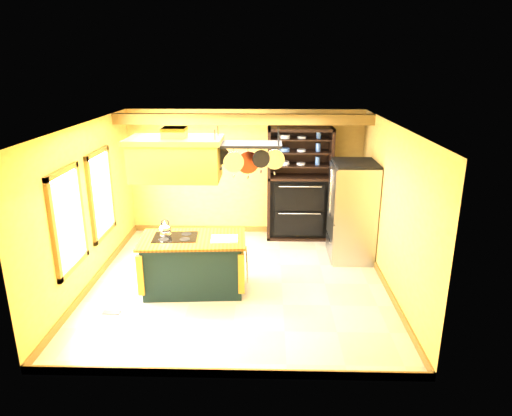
{
  "coord_description": "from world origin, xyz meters",
  "views": [
    {
      "loc": [
        0.48,
        -7.09,
        3.64
      ],
      "look_at": [
        0.29,
        0.3,
        1.26
      ],
      "focal_mm": 32.0,
      "sensor_mm": 36.0,
      "label": 1
    }
  ],
  "objects_px": {
    "kitchen_island": "(194,264)",
    "refrigerator": "(352,213)",
    "pot_rack": "(248,151)",
    "range_hood": "(176,157)",
    "hutch": "(299,196)"
  },
  "relations": [
    {
      "from": "pot_rack",
      "to": "hutch",
      "type": "distance_m",
      "value": 3.03
    },
    {
      "from": "kitchen_island",
      "to": "pot_rack",
      "type": "relative_size",
      "value": 1.57
    },
    {
      "from": "range_hood",
      "to": "refrigerator",
      "type": "height_order",
      "value": "range_hood"
    },
    {
      "from": "pot_rack",
      "to": "refrigerator",
      "type": "xyz_separation_m",
      "value": [
        1.9,
        1.39,
        -1.44
      ]
    },
    {
      "from": "hutch",
      "to": "kitchen_island",
      "type": "bearing_deg",
      "value": -126.79
    },
    {
      "from": "refrigerator",
      "to": "hutch",
      "type": "distance_m",
      "value": 1.44
    },
    {
      "from": "range_hood",
      "to": "refrigerator",
      "type": "bearing_deg",
      "value": 25.07
    },
    {
      "from": "kitchen_island",
      "to": "hutch",
      "type": "height_order",
      "value": "hutch"
    },
    {
      "from": "refrigerator",
      "to": "hutch",
      "type": "height_order",
      "value": "hutch"
    },
    {
      "from": "pot_rack",
      "to": "refrigerator",
      "type": "height_order",
      "value": "pot_rack"
    },
    {
      "from": "range_hood",
      "to": "hutch",
      "type": "distance_m",
      "value": 3.52
    },
    {
      "from": "range_hood",
      "to": "hutch",
      "type": "relative_size",
      "value": 0.6
    },
    {
      "from": "pot_rack",
      "to": "hutch",
      "type": "relative_size",
      "value": 0.47
    },
    {
      "from": "refrigerator",
      "to": "pot_rack",
      "type": "bearing_deg",
      "value": -143.76
    },
    {
      "from": "kitchen_island",
      "to": "refrigerator",
      "type": "distance_m",
      "value": 3.17
    }
  ]
}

